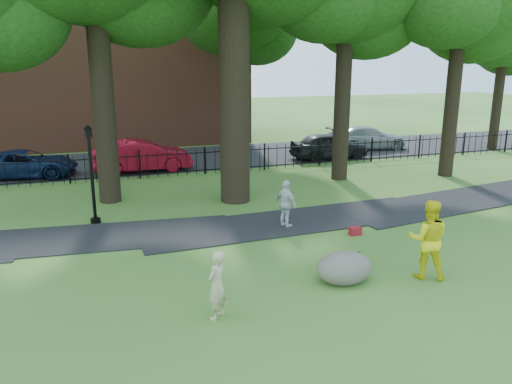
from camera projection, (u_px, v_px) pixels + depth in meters
name	position (u px, v px, depth m)	size (l,w,h in m)	color
ground	(315.00, 271.00, 12.61)	(120.00, 120.00, 0.00)	#325A1F
footpath	(291.00, 222.00, 16.50)	(36.00, 2.60, 0.03)	black
street	(188.00, 159.00, 27.25)	(80.00, 7.00, 0.02)	black
iron_fence	(205.00, 161.00, 23.44)	(44.00, 0.04, 1.20)	black
brick_building	(98.00, 48.00, 31.78)	(18.00, 8.00, 12.00)	brown
woman	(217.00, 285.00, 10.16)	(0.54, 0.35, 1.47)	tan
man	(428.00, 239.00, 12.04)	(0.96, 0.75, 1.97)	yellow
pedestrian	(286.00, 204.00, 15.81)	(0.90, 0.37, 1.54)	silver
boulder	(344.00, 266.00, 11.95)	(1.38, 1.04, 0.81)	slate
lamppost	(92.00, 176.00, 15.95)	(0.32, 0.32, 3.24)	black
backpack	(353.00, 263.00, 12.73)	(0.42, 0.26, 0.31)	black
red_bag	(355.00, 231.00, 15.24)	(0.36, 0.23, 0.25)	maroon
red_sedan	(142.00, 156.00, 23.91)	(1.61, 4.61, 1.52)	maroon
navy_van	(26.00, 164.00, 22.72)	(2.07, 4.48, 1.25)	#0C1C40
grey_car	(329.00, 146.00, 27.07)	(1.70, 4.22, 1.44)	black
silver_car	(367.00, 138.00, 30.03)	(1.94, 4.77, 1.39)	#9B9EA3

